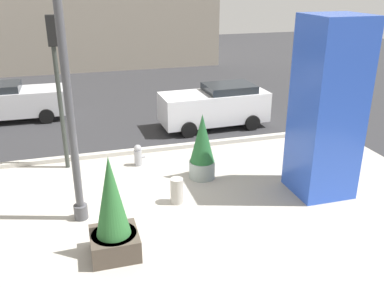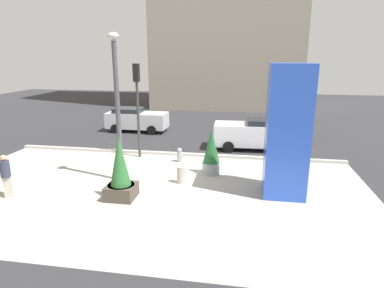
% 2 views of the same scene
% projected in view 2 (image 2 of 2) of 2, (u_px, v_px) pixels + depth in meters
% --- Properties ---
extents(ground_plane, '(60.00, 60.00, 0.00)m').
position_uv_depth(ground_plane, '(177.00, 151.00, 18.94)').
color(ground_plane, '#2D2D30').
extents(plaza_pavement, '(18.00, 10.00, 0.02)m').
position_uv_depth(plaza_pavement, '(147.00, 193.00, 13.23)').
color(plaza_pavement, '#ADA89E').
rests_on(plaza_pavement, ground_plane).
extents(curb_strip, '(18.00, 0.24, 0.16)m').
position_uv_depth(curb_strip, '(174.00, 154.00, 18.08)').
color(curb_strip, '#B7B2A8').
rests_on(curb_strip, ground_plane).
extents(lamp_post, '(0.44, 0.44, 6.21)m').
position_uv_depth(lamp_post, '(118.00, 112.00, 13.73)').
color(lamp_post, '#4C4C51').
rests_on(lamp_post, ground_plane).
extents(art_pillar_blue, '(1.57, 1.57, 5.07)m').
position_uv_depth(art_pillar_blue, '(287.00, 132.00, 12.45)').
color(art_pillar_blue, blue).
rests_on(art_pillar_blue, ground_plane).
extents(potted_plant_mid_plaza, '(0.82, 0.82, 2.11)m').
position_uv_depth(potted_plant_mid_plaza, '(211.00, 153.00, 15.04)').
color(potted_plant_mid_plaza, gray).
rests_on(potted_plant_mid_plaza, ground_plane).
extents(potted_plant_near_right, '(1.08, 1.08, 2.45)m').
position_uv_depth(potted_plant_near_right, '(120.00, 172.00, 12.44)').
color(potted_plant_near_right, '#4C4238').
rests_on(potted_plant_near_right, ground_plane).
extents(fire_hydrant, '(0.36, 0.26, 0.75)m').
position_uv_depth(fire_hydrant, '(180.00, 155.00, 16.90)').
color(fire_hydrant, '#99999E').
rests_on(fire_hydrant, ground_plane).
extents(concrete_bollard, '(0.36, 0.36, 0.75)m').
position_uv_depth(concrete_bollard, '(181.00, 175.00, 14.12)').
color(concrete_bollard, '#B2ADA3').
rests_on(concrete_bollard, ground_plane).
extents(traffic_light_far_side, '(0.28, 0.42, 4.92)m').
position_uv_depth(traffic_light_far_side, '(137.00, 96.00, 16.97)').
color(traffic_light_far_side, '#333833').
rests_on(traffic_light_far_side, ground_plane).
extents(car_far_lane, '(4.29, 2.02, 1.67)m').
position_uv_depth(car_far_lane, '(136.00, 119.00, 23.56)').
color(car_far_lane, silver).
rests_on(car_far_lane, ground_plane).
extents(car_passing_lane, '(4.51, 2.07, 1.79)m').
position_uv_depth(car_passing_lane, '(254.00, 134.00, 19.04)').
color(car_passing_lane, silver).
rests_on(car_passing_lane, ground_plane).
extents(pedestrian_crossing, '(0.49, 0.49, 1.71)m').
position_uv_depth(pedestrian_crossing, '(6.00, 174.00, 12.57)').
color(pedestrian_crossing, '#B2AD9E').
rests_on(pedestrian_crossing, ground_plane).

